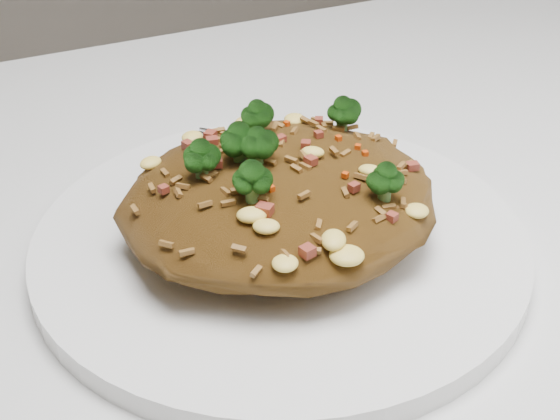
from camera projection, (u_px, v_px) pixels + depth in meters
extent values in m
cube|color=silver|center=(157.00, 351.00, 0.42)|extent=(1.20, 0.80, 0.04)
cylinder|color=#926343|center=(473.00, 277.00, 1.08)|extent=(0.06, 0.06, 0.71)
cylinder|color=white|center=(280.00, 241.00, 0.46)|extent=(0.29, 0.29, 0.01)
ellipsoid|color=brown|center=(280.00, 198.00, 0.44)|extent=(0.18, 0.17, 0.05)
ellipsoid|color=#0D3507|center=(257.00, 115.00, 0.46)|extent=(0.02, 0.02, 0.02)
ellipsoid|color=#0D3507|center=(386.00, 179.00, 0.41)|extent=(0.02, 0.02, 0.02)
ellipsoid|color=#0D3507|center=(201.00, 156.00, 0.42)|extent=(0.02, 0.02, 0.02)
ellipsoid|color=#0D3507|center=(257.00, 143.00, 0.42)|extent=(0.02, 0.02, 0.02)
ellipsoid|color=#0D3507|center=(252.00, 180.00, 0.40)|extent=(0.02, 0.02, 0.02)
ellipsoid|color=#0D3507|center=(343.00, 111.00, 0.48)|extent=(0.02, 0.02, 0.02)
ellipsoid|color=#0D3507|center=(239.00, 140.00, 0.43)|extent=(0.02, 0.02, 0.02)
cube|color=silver|center=(367.00, 167.00, 0.51)|extent=(0.07, 0.08, 0.00)
cube|color=silver|center=(234.00, 142.00, 0.54)|extent=(0.04, 0.04, 0.00)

